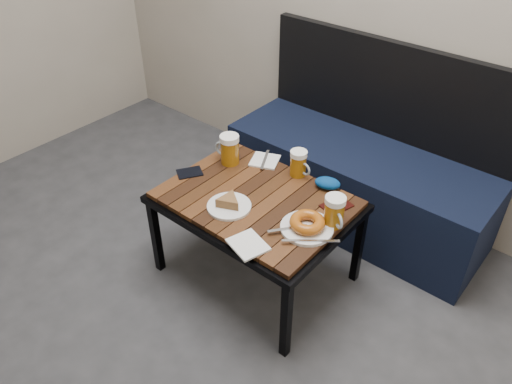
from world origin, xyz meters
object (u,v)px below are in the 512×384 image
Objects in this scene: knit_pouch at (328,183)px; plate_pie at (229,204)px; beer_mug_centre at (299,163)px; plate_bagel at (307,225)px; beer_mug_left at (229,149)px; beer_mug_right at (335,211)px; cafe_table at (256,205)px; passport_burgundy at (336,206)px; bench at (359,177)px; passport_navy at (190,173)px.

plate_pie is at bearing -121.94° from knit_pouch.
beer_mug_centre is 0.48× the size of plate_bagel.
beer_mug_left is 0.64m from beer_mug_right.
plate_pie is at bearing -119.92° from beer_mug_right.
knit_pouch is at bearing 107.89° from plate_bagel.
beer_mug_right is at bearing 169.12° from beer_mug_left.
cafe_table is 0.36m from passport_burgundy.
beer_mug_left reaches higher than passport_burgundy.
bench is 10.19× the size of beer_mug_right.
knit_pouch is (0.16, 0.00, -0.04)m from beer_mug_centre.
passport_navy is (-0.72, -0.12, -0.07)m from beer_mug_right.
passport_navy is at bearing -123.64° from bench.
cafe_table is 0.33m from beer_mug_left.
beer_mug_left is 1.08× the size of beer_mug_right.
beer_mug_centre reaches higher than passport_burgundy.
plate_bagel is (0.26, -0.29, -0.04)m from beer_mug_centre.
cafe_table is at bearing 40.78° from passport_navy.
beer_mug_right is 0.45m from plate_pie.
beer_mug_centre is at bearing -179.86° from knit_pouch.
bench is 12.11× the size of passport_navy.
bench is at bearing 88.09° from passport_navy.
plate_pie is 0.33m from passport_navy.
plate_bagel is at bearing -77.96° from bench.
beer_mug_right is at bearing -23.00° from beer_mug_centre.
plate_pie is at bearing 127.54° from beer_mug_left.
passport_burgundy is at bearing 50.68° from passport_navy.
beer_mug_right reaches higher than beer_mug_centre.
plate_bagel is 2.10× the size of passport_burgundy.
beer_mug_left is at bearing 131.92° from plate_pie.
bench is 5.33× the size of plate_bagel.
beer_mug_left is at bearing -149.46° from beer_mug_centre.
beer_mug_left is 0.59m from passport_burgundy.
plate_bagel reaches higher than plate_pie.
bench is 0.78m from plate_bagel.
plate_bagel is at bearing -89.92° from beer_mug_right.
knit_pouch is at bearing -82.08° from bench.
beer_mug_right reaches higher than cafe_table.
plate_pie is at bearing -164.20° from plate_bagel.
passport_burgundy is (0.35, 0.30, -0.02)m from plate_pie.
passport_burgundy is at bearing 179.44° from beer_mug_left.
beer_mug_left is 1.27× the size of knit_pouch.
beer_mug_right is at bearing -70.82° from bench.
beer_mug_left is at bearing -151.62° from beer_mug_right.
cafe_table is 0.34m from knit_pouch.
beer_mug_centre is at bearing 131.18° from plate_bagel.
cafe_table is 6.12× the size of beer_mug_right.
beer_mug_centre is at bearing 78.25° from plate_pie.
passport_navy and passport_burgundy have the same top height.
beer_mug_left reaches higher than passport_navy.
cafe_table is at bearing 72.34° from plate_pie.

